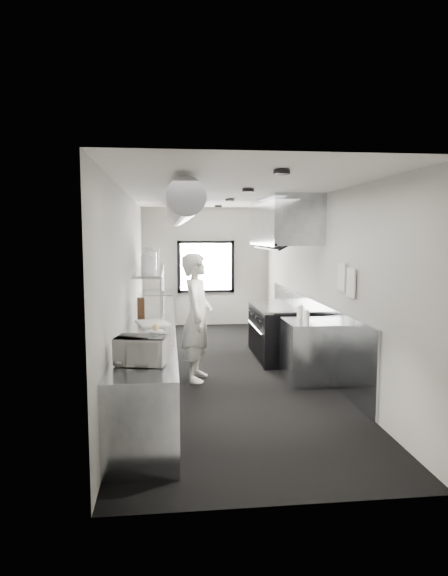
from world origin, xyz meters
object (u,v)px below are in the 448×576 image
object	(u,v)px
squeeze_bottle_c	(305,316)
exhaust_hood	(284,222)
plate_stack_b	(150,261)
squeeze_bottle_b	(307,318)
microwave	(142,350)
line_cook	(197,317)
plate_stack_c	(152,257)
squeeze_bottle_e	(302,312)
deli_tub_b	(131,345)
knife_block	(141,306)
plate_stack_a	(148,264)
pass_shelf	(151,271)
cutting_board	(153,323)
far_work_table	(157,312)
plate_stack_d	(150,258)
squeeze_bottle_d	(299,313)
squeeze_bottle_a	(307,318)
bottle_station	(307,351)
small_plate	(156,331)
range	(279,331)
deli_tub_a	(128,358)
prep_counter	(151,352)

from	to	relation	value
squeeze_bottle_c	exhaust_hood	bearing A→B (deg)	90.47
plate_stack_b	squeeze_bottle_b	size ratio (longest dim) A/B	1.76
microwave	line_cook	bearing A→B (deg)	85.93
plate_stack_c	squeeze_bottle_e	world-z (taller)	plate_stack_c
deli_tub_b	knife_block	distance (m)	2.40
line_cook	plate_stack_a	distance (m)	1.28
pass_shelf	deli_tub_b	size ratio (longest dim) A/B	19.48
cutting_board	plate_stack_a	xyz separation A→B (m)	(-0.08, 0.89, 0.80)
exhaust_hood	plate_stack_b	xyz separation A→B (m)	(-2.30, 0.08, -0.67)
pass_shelf	squeeze_bottle_b	world-z (taller)	pass_shelf
far_work_table	plate_stack_d	distance (m)	1.94
squeeze_bottle_d	cutting_board	bearing A→B (deg)	-176.93
knife_block	squeeze_bottle_a	world-z (taller)	knife_block
line_cook	plate_stack_c	world-z (taller)	plate_stack_c
exhaust_hood	far_work_table	size ratio (longest dim) A/B	1.83
deli_tub_b	bottle_station	bearing A→B (deg)	31.73
bottle_station	microwave	distance (m)	3.20
knife_block	squeeze_bottle_b	distance (m)	2.64
line_cook	plate_stack_c	distance (m)	2.03
small_plate	far_work_table	bearing A→B (deg)	91.16
line_cook	squeeze_bottle_a	world-z (taller)	line_cook
pass_shelf	plate_stack_d	xyz separation A→B (m)	(-0.04, 0.75, 0.20)
far_work_table	plate_stack_b	xyz separation A→B (m)	(-0.05, -2.42, 1.27)
plate_stack_d	squeeze_bottle_a	distance (m)	3.63
range	plate_stack_a	distance (m)	2.60
deli_tub_a	prep_counter	bearing A→B (deg)	86.20
prep_counter	small_plate	xyz separation A→B (m)	(0.09, -0.71, 0.46)
prep_counter	knife_block	world-z (taller)	knife_block
squeeze_bottle_e	bottle_station	bearing A→B (deg)	-87.47
plate_stack_b	cutting_board	bearing A→B (deg)	-86.63
small_plate	squeeze_bottle_e	world-z (taller)	squeeze_bottle_e
prep_counter	plate_stack_d	world-z (taller)	plate_stack_d
line_cook	microwave	world-z (taller)	line_cook
range	far_work_table	size ratio (longest dim) A/B	1.33
exhaust_hood	line_cook	xyz separation A→B (m)	(-1.57, -1.16, -1.44)
pass_shelf	bottle_station	distance (m)	3.09
cutting_board	squeeze_bottle_b	world-z (taller)	squeeze_bottle_b
small_plate	bottle_station	bearing A→B (deg)	13.10
bottle_station	plate_stack_b	bearing A→B (deg)	147.86
deli_tub_a	plate_stack_a	world-z (taller)	plate_stack_a
far_work_table	squeeze_bottle_d	xyz separation A→B (m)	(2.22, -3.71, 0.55)
range	cutting_board	bearing A→B (deg)	-148.48
squeeze_bottle_c	squeeze_bottle_d	bearing A→B (deg)	101.78
prep_counter	pass_shelf	world-z (taller)	pass_shelf
pass_shelf	squeeze_bottle_b	distance (m)	3.01
squeeze_bottle_e	far_work_table	bearing A→B (deg)	122.40
deli_tub_b	plate_stack_d	world-z (taller)	plate_stack_d
microwave	squeeze_bottle_e	world-z (taller)	microwave
plate_stack_a	squeeze_bottle_d	world-z (taller)	plate_stack_a
pass_shelf	plate_stack_c	distance (m)	0.35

